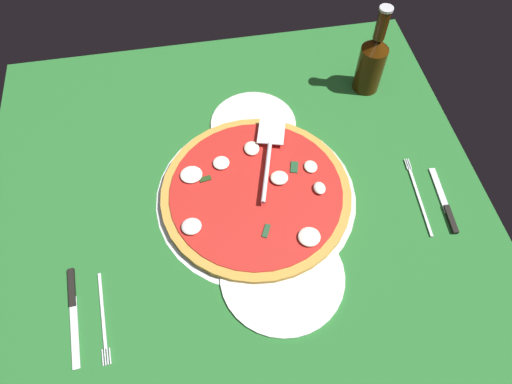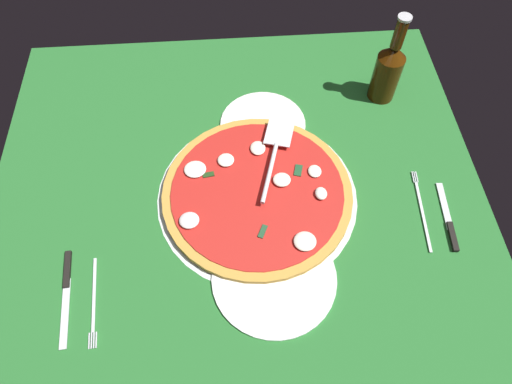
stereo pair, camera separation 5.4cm
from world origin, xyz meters
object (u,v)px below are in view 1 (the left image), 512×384
Objects in this scene: dinner_plate_right at (282,276)px; pizza_server at (269,152)px; pizza at (256,192)px; place_setting_near at (88,313)px; beer_bottle at (372,61)px; dinner_plate_left at (253,124)px; place_setting_far at (432,202)px.

pizza_server is at bearing 174.74° from dinner_plate_right.
pizza_server is (-8.69, 4.58, 2.35)cm from pizza.
beer_bottle is at bearing 119.78° from place_setting_near.
dinner_plate_left and dinner_plate_right have the same top height.
dinner_plate_right is at bearing 5.69° from pizza.
beer_bottle is at bearing 129.60° from pizza.
place_setting_near is 86.57cm from beer_bottle.
pizza is 1.74× the size of beer_bottle.
dinner_plate_right is 1.25× the size of place_setting_near.
place_setting_near and place_setting_far have the same top height.
beer_bottle is (-48.89, 70.91, 8.67)cm from place_setting_near.
place_setting_near is at bearing -60.71° from pizza.
place_setting_far is at bearing -100.50° from pizza_server.
pizza_server reaches higher than dinner_plate_left.
pizza_server is 38.06cm from place_setting_far.
dinner_plate_left is at bearing 178.55° from dinner_plate_right.
dinner_plate_left is 40.32cm from dinner_plate_right.
pizza_server is at bearing 67.86° from place_setting_far.
pizza is at bearing 114.49° from place_setting_near.
pizza_server reaches higher than dinner_plate_right.
dinner_plate_left is 0.93× the size of place_setting_far.
dinner_plate_right is at bearing -1.45° from dinner_plate_left.
pizza_server is at bearing -56.50° from beer_bottle.
dinner_plate_left is at bearing 131.27° from place_setting_near.
pizza_server is at bearing 7.63° from dinner_plate_left.
dinner_plate_left is 57.18cm from place_setting_near.
dinner_plate_left is 0.50× the size of pizza.
dinner_plate_left is 20.85cm from pizza.
place_setting_far is (8.38, 38.38, -1.44)cm from pizza.
pizza_server is 35.88cm from beer_bottle.
beer_bottle is (-28.31, 34.22, 7.25)cm from pizza.
pizza_server is 0.97× the size of beer_bottle.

